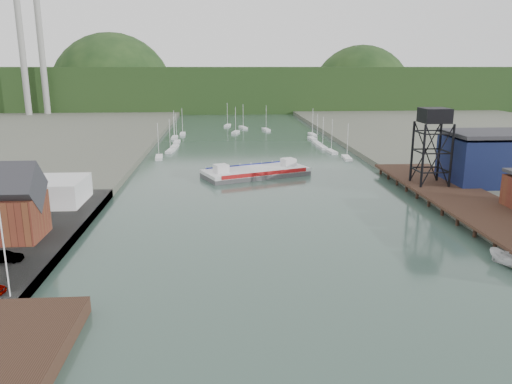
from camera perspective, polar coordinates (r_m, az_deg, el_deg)
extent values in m
plane|color=#2B4339|center=(51.25, 7.25, -17.11)|extent=(600.00, 600.00, 0.00)
cube|color=black|center=(53.71, -26.13, -15.90)|extent=(10.00, 18.00, 1.80)
cube|color=black|center=(102.30, 22.96, -0.89)|extent=(14.00, 70.00, 0.50)
cylinder|color=black|center=(100.00, 19.83, -1.58)|extent=(0.60, 0.60, 2.20)
cylinder|color=black|center=(105.41, 25.81, -1.39)|extent=(0.60, 0.60, 2.20)
cube|color=#582119|center=(82.78, -27.23, -2.61)|extent=(12.00, 8.00, 6.50)
cube|color=silver|center=(101.72, -23.93, 0.07)|extent=(18.00, 12.00, 4.50)
cylinder|color=silver|center=(60.97, -26.89, -5.50)|extent=(0.16, 0.16, 12.00)
cylinder|color=black|center=(107.69, 18.56, 3.89)|extent=(0.50, 0.50, 13.00)
cylinder|color=black|center=(110.13, 21.45, 3.86)|extent=(0.50, 0.50, 13.00)
cylinder|color=black|center=(113.17, 17.42, 4.45)|extent=(0.50, 0.50, 13.00)
cylinder|color=black|center=(115.49, 20.20, 4.41)|extent=(0.50, 0.50, 13.00)
cube|color=black|center=(110.58, 19.75, 8.24)|extent=(5.50, 5.50, 3.00)
cube|color=black|center=(120.36, 25.54, 3.27)|extent=(20.00, 14.00, 10.00)
cube|color=#2D2D33|center=(119.53, 25.84, 6.04)|extent=(20.50, 14.50, 0.80)
cube|color=silver|center=(150.19, -11.02, 3.89)|extent=(2.67, 7.65, 0.90)
cube|color=silver|center=(161.12, -9.75, 4.64)|extent=(2.81, 7.67, 0.90)
cube|color=silver|center=(169.78, -9.28, 5.14)|extent=(2.35, 7.59, 0.90)
cube|color=silver|center=(179.55, -9.04, 5.63)|extent=(2.01, 7.50, 0.90)
cube|color=silver|center=(191.79, -9.28, 6.16)|extent=(2.00, 7.50, 0.90)
cube|color=silver|center=(201.31, -8.38, 6.57)|extent=(2.16, 7.54, 0.90)
cube|color=silver|center=(148.91, 10.34, 3.84)|extent=(2.53, 7.62, 0.90)
cube|color=silver|center=(159.41, 8.60, 4.58)|extent=(2.76, 7.67, 0.90)
cube|color=silver|center=(167.67, 7.61, 5.09)|extent=(2.22, 7.56, 0.90)
cube|color=silver|center=(176.35, 6.97, 5.55)|extent=(2.18, 7.54, 0.90)
cube|color=silver|center=(187.21, 6.45, 6.07)|extent=(2.46, 7.61, 0.90)
cube|color=silver|center=(198.90, 6.45, 6.54)|extent=(2.48, 7.61, 0.90)
cube|color=silver|center=(204.63, -2.34, 6.83)|extent=(3.78, 7.76, 0.90)
cube|color=silver|center=(213.35, 1.16, 7.14)|extent=(3.31, 7.74, 0.90)
cube|color=silver|center=(220.64, -1.47, 7.38)|extent=(3.76, 7.76, 0.90)
cube|color=silver|center=(228.39, -3.28, 7.59)|extent=(3.40, 7.74, 0.90)
cylinder|color=gray|center=(290.89, -25.08, 13.59)|extent=(3.20, 3.20, 60.00)
cylinder|color=gray|center=(292.96, -23.22, 13.77)|extent=(3.20, 3.20, 60.00)
cube|color=black|center=(343.29, -2.57, 11.76)|extent=(500.00, 120.00, 28.00)
sphere|color=black|center=(350.58, -15.98, 10.63)|extent=(80.00, 80.00, 80.00)
sphere|color=black|center=(367.12, 11.84, 10.70)|extent=(70.00, 70.00, 70.00)
cube|color=#454548|center=(123.83, -0.02, 2.06)|extent=(27.71, 19.22, 1.03)
cube|color=silver|center=(123.63, -0.02, 2.48)|extent=(27.71, 19.22, 0.82)
cube|color=#A91315|center=(119.05, 1.08, 2.13)|extent=(21.04, 8.66, 0.93)
cube|color=navy|center=(128.19, -1.04, 3.00)|extent=(21.04, 8.66, 0.93)
cube|color=silver|center=(119.68, -4.01, 2.66)|extent=(4.02, 4.02, 2.06)
cube|color=silver|center=(127.67, 3.72, 3.39)|extent=(4.02, 4.02, 2.06)
imported|color=silver|center=(76.29, 26.78, -6.88)|extent=(3.80, 6.03, 2.18)
imported|color=#999999|center=(73.45, -26.75, -6.65)|extent=(4.43, 1.77, 1.43)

